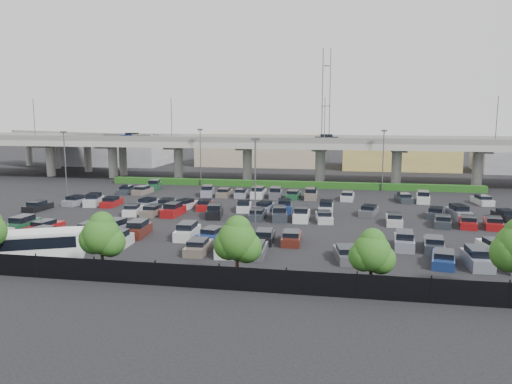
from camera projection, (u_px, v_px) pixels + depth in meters
ground at (267, 215)px, 64.46m from camera, size 280.00×280.00×0.00m
overpass at (293, 146)px, 94.50m from camera, size 150.00×13.00×15.80m
on_ramp at (73, 141)px, 114.55m from camera, size 50.93×30.13×8.80m
hedge at (289, 184)px, 88.66m from camera, size 66.00×1.60×1.10m
fence at (206, 277)px, 37.12m from camera, size 70.00×0.10×2.00m
tree_row at (220, 238)px, 38.01m from camera, size 65.07×3.66×5.94m
shuttle_bus at (39, 243)px, 44.96m from camera, size 8.16×5.59×2.49m
parked_cars at (249, 216)px, 60.79m from camera, size 62.84×41.68×1.67m
light_poles at (239, 165)px, 66.17m from camera, size 66.90×48.38×10.30m
distant_buildings at (357, 152)px, 121.71m from camera, size 138.00×24.00×9.00m
comm_tower at (326, 104)px, 133.21m from camera, size 2.40×2.40×30.00m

